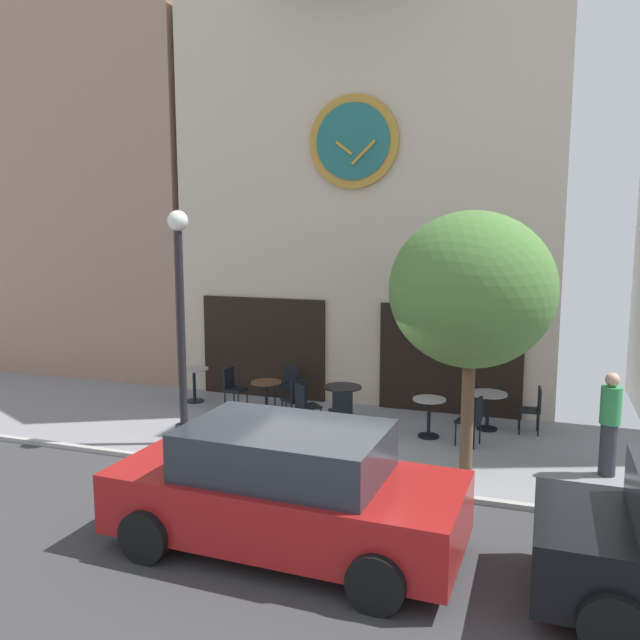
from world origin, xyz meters
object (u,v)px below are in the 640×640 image
cafe_table_rightmost (488,403)px  cafe_chair_outer (473,417)px  pedestrian_green (610,423)px  cafe_table_leftmost (429,412)px  cafe_table_near_door (343,396)px  cafe_chair_left_end (341,409)px  cafe_chair_facing_wall (534,407)px  parked_car_red (286,489)px  cafe_chair_curbside (296,397)px  cafe_chair_by_entrance (233,385)px  street_tree (472,290)px  cafe_chair_near_lamp (288,383)px  cafe_table_center_left (266,393)px  cafe_chair_mid_row (305,403)px  cafe_table_center_right (194,379)px  street_lamp (181,328)px

cafe_table_rightmost → cafe_chair_outer: bearing=-99.6°
pedestrian_green → cafe_table_leftmost: bearing=162.1°
cafe_table_near_door → cafe_chair_left_end: 0.80m
cafe_chair_facing_wall → parked_car_red: size_ratio=0.21×
cafe_chair_curbside → cafe_chair_by_entrance: bearing=164.3°
street_tree → cafe_table_rightmost: 3.52m
cafe_chair_by_entrance → cafe_chair_facing_wall: (6.17, 0.35, 0.00)m
cafe_chair_near_lamp → cafe_chair_facing_wall: size_ratio=1.00×
pedestrian_green → cafe_table_center_left: bearing=168.6°
cafe_chair_curbside → cafe_chair_facing_wall: same height
cafe_chair_left_end → cafe_chair_outer: bearing=5.8°
cafe_table_center_left → cafe_table_leftmost: 3.47m
cafe_chair_near_lamp → cafe_table_center_left: bearing=-104.1°
parked_car_red → cafe_chair_mid_row: bearing=107.2°
cafe_table_center_right → cafe_table_near_door: size_ratio=1.00×
cafe_table_center_left → cafe_chair_mid_row: bearing=-30.7°
cafe_chair_near_lamp → cafe_chair_facing_wall: 5.13m
street_lamp → cafe_table_leftmost: (4.16, 1.80, -1.65)m
cafe_chair_left_end → cafe_table_near_door: bearing=105.3°
cafe_table_leftmost → cafe_table_near_door: bearing=170.9°
cafe_chair_left_end → pedestrian_green: bearing=-6.0°
cafe_chair_by_entrance → parked_car_red: parked_car_red is taller
cafe_table_center_left → cafe_table_rightmost: (4.46, 0.49, 0.04)m
cafe_chair_facing_wall → cafe_table_leftmost: bearing=-155.4°
cafe_table_center_right → cafe_table_center_left: cafe_table_center_right is taller
cafe_table_center_right → cafe_chair_outer: 6.32m
cafe_chair_mid_row → cafe_chair_facing_wall: size_ratio=1.00×
cafe_table_center_left → cafe_chair_mid_row: 1.27m
cafe_table_rightmost → street_lamp: bearing=-153.1°
street_tree → pedestrian_green: street_tree is taller
cafe_table_center_left → cafe_table_near_door: cafe_table_near_door is taller
cafe_chair_mid_row → cafe_chair_outer: bearing=1.3°
cafe_table_near_door → parked_car_red: (0.81, -5.09, 0.20)m
cafe_table_near_door → cafe_chair_by_entrance: bearing=175.1°
cafe_table_center_right → cafe_chair_curbside: 2.82m
cafe_chair_outer → pedestrian_green: 2.32m
cafe_chair_mid_row → cafe_table_center_right: bearing=160.4°
cafe_table_near_door → cafe_table_center_left: bearing=178.4°
cafe_table_near_door → cafe_table_leftmost: size_ratio=1.03×
cafe_table_center_left → cafe_table_rightmost: bearing=6.3°
cafe_table_center_left → cafe_chair_by_entrance: size_ratio=0.80×
cafe_chair_left_end → cafe_chair_by_entrance: same height
cafe_chair_curbside → cafe_chair_facing_wall: 4.61m
cafe_table_leftmost → cafe_chair_near_lamp: size_ratio=0.82×
cafe_table_center_right → cafe_chair_mid_row: size_ratio=0.85×
cafe_table_center_right → cafe_chair_mid_row: cafe_chair_mid_row is taller
street_tree → cafe_table_center_left: (-4.33, 2.04, -2.48)m
cafe_chair_near_lamp → pedestrian_green: (6.27, -2.07, 0.33)m
cafe_table_rightmost → cafe_chair_by_entrance: cafe_chair_by_entrance is taller
street_lamp → cafe_chair_facing_wall: street_lamp is taller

